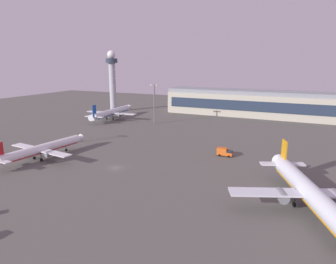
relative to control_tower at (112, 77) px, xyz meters
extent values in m
plane|color=#56544F|center=(67.82, -96.06, -23.92)|extent=(416.00, 416.00, 0.00)
cube|color=#B2AD99|center=(110.07, 23.10, -16.92)|extent=(146.99, 22.00, 14.00)
cube|color=#263347|center=(110.07, 11.90, -16.22)|extent=(141.11, 0.40, 6.16)
cube|color=gray|center=(110.07, 23.10, -8.72)|extent=(146.99, 19.80, 2.40)
cylinder|color=#A8A8B2|center=(0.00, 0.00, -7.29)|extent=(4.40, 4.40, 33.27)
cylinder|color=#2D3847|center=(0.00, 0.00, 10.85)|extent=(8.00, 8.00, 3.00)
sphere|color=silver|center=(0.00, 0.00, 14.87)|extent=(5.60, 5.60, 5.60)
cylinder|color=silver|center=(125.80, -102.64, -19.21)|extent=(19.83, 39.87, 4.36)
cone|color=silver|center=(117.28, -82.05, -19.21)|extent=(4.86, 4.47, 3.93)
cube|color=silver|center=(125.36, -101.57, -19.44)|extent=(35.71, 18.29, 0.40)
cube|color=silver|center=(118.11, -84.07, -18.98)|extent=(12.73, 7.37, 0.40)
cube|color=orange|center=(118.25, -84.38, -15.48)|extent=(1.72, 3.53, 7.46)
cylinder|color=slate|center=(119.52, -103.99, -20.24)|extent=(3.91, 4.79, 2.53)
cube|color=orange|center=(125.80, -102.64, -20.41)|extent=(18.16, 36.65, 0.41)
cylinder|color=#333338|center=(127.03, -99.02, -21.25)|extent=(0.32, 0.32, 4.08)
cylinder|color=black|center=(127.03, -99.02, -23.29)|extent=(0.91, 1.34, 1.26)
cylinder|color=#333338|center=(122.36, -100.95, -21.25)|extent=(0.32, 0.32, 4.08)
cylinder|color=black|center=(122.36, -100.95, -23.29)|extent=(0.91, 1.34, 1.26)
cylinder|color=white|center=(38.35, -98.89, -20.24)|extent=(6.81, 32.49, 3.41)
cone|color=white|center=(40.18, -81.75, -20.24)|extent=(3.45, 2.48, 3.24)
cube|color=white|center=(38.26, -99.78, -20.42)|extent=(28.94, 6.61, 0.31)
cylinder|color=slate|center=(33.35, -99.25, -21.05)|extent=(2.31, 3.42, 1.97)
cylinder|color=slate|center=(43.17, -100.30, -21.05)|extent=(2.31, 3.42, 1.97)
cube|color=red|center=(38.35, -98.89, -21.18)|extent=(6.20, 29.88, 0.32)
cylinder|color=#333338|center=(39.45, -88.60, -21.83)|extent=(0.25, 0.25, 3.19)
cylinder|color=black|center=(39.45, -88.60, -23.43)|extent=(0.46, 1.02, 0.99)
cylinder|color=#333338|center=(36.15, -100.91, -21.83)|extent=(0.25, 0.25, 3.19)
cylinder|color=black|center=(36.15, -100.91, -23.43)|extent=(0.46, 1.02, 0.99)
cylinder|color=#333338|center=(40.08, -101.33, -21.83)|extent=(0.25, 0.25, 3.19)
cylinder|color=black|center=(40.08, -101.33, -23.43)|extent=(0.46, 1.02, 0.99)
cylinder|color=silver|center=(16.12, -24.70, -19.72)|extent=(5.66, 36.99, 3.89)
cone|color=silver|center=(15.17, -5.07, -19.72)|extent=(3.81, 2.63, 3.69)
cone|color=silver|center=(17.08, -44.53, -19.72)|extent=(3.63, 3.03, 3.50)
cube|color=silver|center=(16.17, -25.72, -19.93)|extent=(32.91, 5.67, 0.36)
cube|color=silver|center=(16.98, -42.59, -19.52)|extent=(11.36, 3.00, 0.36)
cube|color=#19479E|center=(16.97, -42.28, -16.40)|extent=(0.46, 3.29, 6.65)
cylinder|color=slate|center=(10.55, -25.99, -20.64)|extent=(2.43, 3.79, 2.25)
cylinder|color=slate|center=(21.79, -25.45, -20.64)|extent=(2.43, 3.79, 2.25)
cube|color=#19479E|center=(16.12, -24.70, -20.79)|extent=(5.13, 34.03, 0.37)
cylinder|color=#333338|center=(15.55, -12.92, -21.54)|extent=(0.29, 0.29, 3.63)
cylinder|color=black|center=(15.55, -12.92, -23.36)|extent=(0.46, 1.14, 1.13)
cylinder|color=#333338|center=(13.99, -27.36, -21.54)|extent=(0.29, 0.29, 3.63)
cylinder|color=black|center=(13.99, -27.36, -23.36)|extent=(0.46, 1.14, 1.13)
cylinder|color=#333338|center=(18.49, -27.14, -21.54)|extent=(0.29, 0.29, 3.63)
cylinder|color=black|center=(18.49, -27.14, -23.36)|extent=(0.46, 1.14, 1.13)
cube|color=#D85919|center=(98.63, -68.58, -22.87)|extent=(2.79, 2.44, 1.20)
cube|color=#1E232D|center=(98.63, -68.58, -21.92)|extent=(2.46, 2.25, 0.70)
cube|color=#D85919|center=(96.16, -68.62, -22.17)|extent=(3.64, 2.36, 2.60)
cylinder|color=black|center=(99.00, -67.52, -23.47)|extent=(0.90, 0.31, 0.90)
cylinder|color=black|center=(99.03, -69.62, -23.47)|extent=(0.90, 0.31, 0.90)
cylinder|color=black|center=(95.48, -67.58, -23.47)|extent=(0.90, 0.31, 0.90)
cylinder|color=black|center=(95.52, -69.68, -23.47)|extent=(0.90, 0.31, 0.90)
cylinder|color=slate|center=(46.28, -26.71, -12.87)|extent=(0.70, 0.70, 22.10)
cube|color=slate|center=(46.28, -26.71, -2.42)|extent=(4.80, 0.40, 0.40)
sphere|color=#F9EAB2|center=(44.48, -26.71, -2.42)|extent=(0.90, 0.90, 0.90)
sphere|color=#F9EAB2|center=(48.08, -26.71, -2.42)|extent=(0.90, 0.90, 0.90)
camera|label=1|loc=(122.52, -173.49, 10.14)|focal=32.00mm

